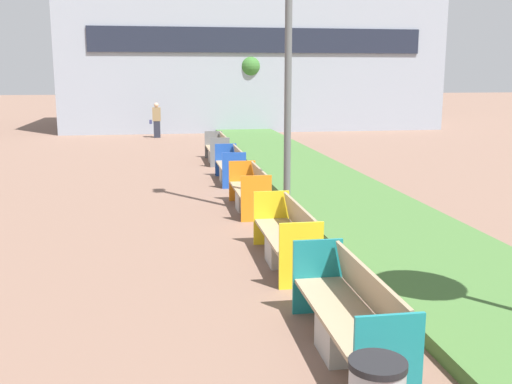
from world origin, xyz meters
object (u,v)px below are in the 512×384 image
bench_blue_frame (231,169)px  street_lamp_post (289,7)px  bench_teal_frame (350,321)px  bench_grey_frame (218,151)px  bench_orange_frame (250,194)px  pedestrian_walking (156,120)px  sapling_tree_far (250,67)px  bench_yellow_frame (287,240)px

bench_blue_frame → street_lamp_post: size_ratio=0.27×
bench_teal_frame → bench_blue_frame: (-0.00, 10.46, -0.01)m
bench_teal_frame → bench_grey_frame: (-0.00, 14.25, -0.00)m
bench_teal_frame → bench_orange_frame: 6.93m
pedestrian_walking → bench_teal_frame: bearing=-84.8°
street_lamp_post → sapling_tree_far: street_lamp_post is taller
bench_yellow_frame → pedestrian_walking: size_ratio=1.41×
bench_grey_frame → street_lamp_post: (0.61, -8.23, 3.80)m
bench_grey_frame → sapling_tree_far: size_ratio=0.59×
bench_grey_frame → street_lamp_post: 9.09m
bench_yellow_frame → pedestrian_walking: (-2.04, 19.36, 0.44)m
bench_teal_frame → bench_yellow_frame: (-0.00, 3.15, -0.00)m
sapling_tree_far → bench_grey_frame: bearing=-104.6°
bench_grey_frame → pedestrian_walking: pedestrian_walking is taller
bench_blue_frame → street_lamp_post: bearing=-82.1°
bench_teal_frame → street_lamp_post: size_ratio=0.31×
bench_orange_frame → bench_grey_frame: (0.00, 7.32, 0.00)m
bench_teal_frame → bench_yellow_frame: size_ratio=1.04×
bench_blue_frame → street_lamp_post: 5.88m
bench_yellow_frame → bench_orange_frame: size_ratio=1.08×
bench_yellow_frame → sapling_tree_far: size_ratio=0.60×
bench_grey_frame → sapling_tree_far: (2.64, 10.16, 2.87)m
sapling_tree_far → bench_teal_frame: bearing=-96.2°
pedestrian_walking → street_lamp_post: bearing=-80.9°
bench_grey_frame → bench_orange_frame: bearing=-90.0°
street_lamp_post → pedestrian_walking: size_ratio=4.70×
bench_grey_frame → pedestrian_walking: bearing=103.9°
street_lamp_post → bench_teal_frame: bearing=-95.8°
sapling_tree_far → pedestrian_walking: sapling_tree_far is taller
street_lamp_post → sapling_tree_far: 18.53m
bench_yellow_frame → bench_orange_frame: (-0.00, 3.78, -0.00)m
bench_yellow_frame → pedestrian_walking: bearing=96.0°
pedestrian_walking → bench_orange_frame: bearing=-82.6°
street_lamp_post → bench_yellow_frame: bearing=-102.0°
bench_orange_frame → sapling_tree_far: 17.91m
bench_blue_frame → street_lamp_post: (0.61, -4.45, 3.80)m
pedestrian_walking → sapling_tree_far: bearing=22.2°
bench_blue_frame → bench_yellow_frame: bearing=-90.0°
bench_grey_frame → pedestrian_walking: (-2.04, 8.25, 0.44)m
street_lamp_post → pedestrian_walking: (-2.65, 16.49, -3.36)m
bench_yellow_frame → street_lamp_post: bearing=78.0°
bench_orange_frame → bench_grey_frame: 7.32m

